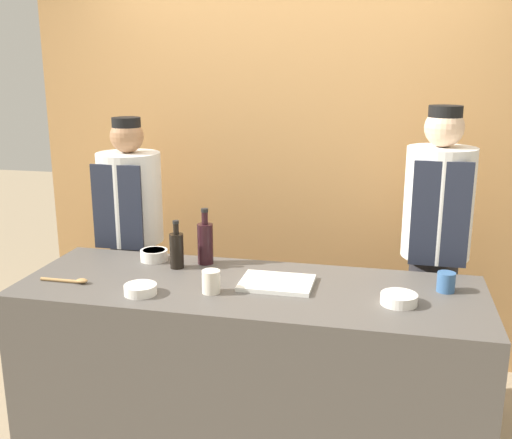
% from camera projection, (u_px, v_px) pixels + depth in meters
% --- Properties ---
extents(cabinet_wall, '(3.33, 0.18, 2.40)m').
position_uv_depth(cabinet_wall, '(292.00, 173.00, 3.85)').
color(cabinet_wall, '#B7844C').
rests_on(cabinet_wall, ground_plane).
extents(counter, '(2.16, 0.75, 0.88)m').
position_uv_depth(counter, '(249.00, 371.00, 2.90)').
color(counter, '#514C47').
rests_on(counter, ground_plane).
extents(sauce_bowl_white, '(0.14, 0.14, 0.06)m').
position_uv_depth(sauce_bowl_white, '(154.00, 254.00, 3.13)').
color(sauce_bowl_white, white).
rests_on(sauce_bowl_white, counter).
extents(sauce_bowl_red, '(0.16, 0.16, 0.05)m').
position_uv_depth(sauce_bowl_red, '(399.00, 298.00, 2.56)').
color(sauce_bowl_red, white).
rests_on(sauce_bowl_red, counter).
extents(sauce_bowl_yellow, '(0.15, 0.15, 0.04)m').
position_uv_depth(sauce_bowl_yellow, '(140.00, 289.00, 2.68)').
color(sauce_bowl_yellow, white).
rests_on(sauce_bowl_yellow, counter).
extents(cutting_board, '(0.34, 0.26, 0.02)m').
position_uv_depth(cutting_board, '(277.00, 283.00, 2.79)').
color(cutting_board, white).
rests_on(cutting_board, counter).
extents(bottle_soy, '(0.07, 0.07, 0.25)m').
position_uv_depth(bottle_soy, '(177.00, 249.00, 3.00)').
color(bottle_soy, black).
rests_on(bottle_soy, counter).
extents(bottle_wine, '(0.08, 0.08, 0.29)m').
position_uv_depth(bottle_wine, '(205.00, 242.00, 3.07)').
color(bottle_wine, black).
rests_on(bottle_wine, counter).
extents(cup_blue, '(0.08, 0.08, 0.09)m').
position_uv_depth(cup_blue, '(446.00, 282.00, 2.70)').
color(cup_blue, '#386093').
rests_on(cup_blue, counter).
extents(cup_cream, '(0.08, 0.08, 0.10)m').
position_uv_depth(cup_cream, '(211.00, 282.00, 2.69)').
color(cup_cream, silver).
rests_on(cup_cream, counter).
extents(wooden_spoon, '(0.24, 0.04, 0.02)m').
position_uv_depth(wooden_spoon, '(70.00, 280.00, 2.82)').
color(wooden_spoon, '#B2844C').
rests_on(wooden_spoon, counter).
extents(chef_left, '(0.37, 0.37, 1.59)m').
position_uv_depth(chef_left, '(132.00, 241.00, 3.58)').
color(chef_left, '#28282D').
rests_on(chef_left, ground_plane).
extents(chef_right, '(0.36, 0.36, 1.68)m').
position_uv_depth(chef_right, '(435.00, 252.00, 3.19)').
color(chef_right, '#28282D').
rests_on(chef_right, ground_plane).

